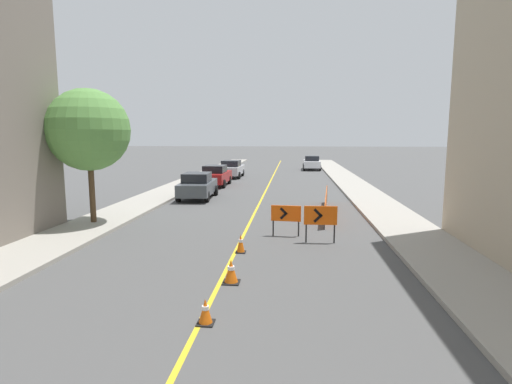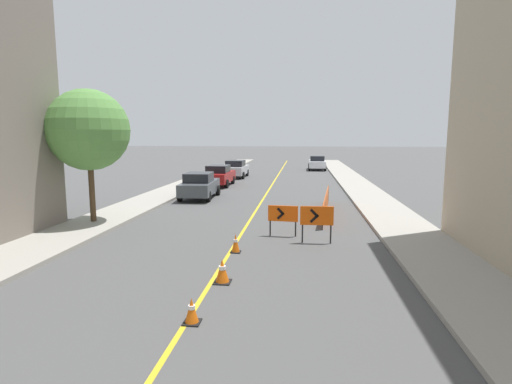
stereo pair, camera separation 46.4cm
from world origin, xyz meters
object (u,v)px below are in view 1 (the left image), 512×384
Objects in this scene: traffic_cone_fourth at (205,311)px; parked_car_curb_near at (198,186)px; parked_car_curb_mid at (215,176)px; arrow_barricade_secondary at (320,217)px; traffic_cone_farthest at (241,243)px; street_tree_left_near at (88,130)px; traffic_cone_fifth at (231,271)px; parked_car_curb_far at (232,169)px; arrow_barricade_primary at (286,215)px; parked_car_opposite_side at (312,163)px.

parked_car_curb_near reaches higher than traffic_cone_fourth.
arrow_barricade_secondary is at bearing -65.40° from parked_car_curb_mid.
street_tree_left_near is at bearing 153.10° from traffic_cone_farthest.
traffic_cone_fifth is 26.66m from parked_car_curb_far.
arrow_barricade_primary is 0.89× the size of arrow_barricade_secondary.
arrow_barricade_primary is 10.37m from parked_car_curb_near.
street_tree_left_near reaches higher than traffic_cone_farthest.
parked_car_curb_mid is 1.00× the size of parked_car_curb_far.
street_tree_left_near reaches higher than parked_car_opposite_side.
parked_car_curb_near and parked_car_curb_mid have the same top height.
traffic_cone_farthest is 3.12m from arrow_barricade_secondary.
traffic_cone_fourth is at bearing -78.72° from parked_car_curb_near.
parked_car_curb_mid reaches higher than traffic_cone_fourth.
traffic_cone_fourth is 0.85× the size of traffic_cone_fifth.
parked_car_curb_far is (-4.04, 26.34, 0.49)m from traffic_cone_fifth.
arrow_barricade_secondary is at bearing -91.30° from parked_car_opposite_side.
arrow_barricade_secondary is 17.30m from parked_car_curb_mid.
street_tree_left_near is (-6.93, 6.20, 3.73)m from traffic_cone_fifth.
traffic_cone_farthest is (-0.11, 2.74, -0.00)m from traffic_cone_fifth.
parked_car_curb_mid is at bearing 88.30° from parked_car_curb_near.
street_tree_left_near reaches higher than arrow_barricade_primary.
parked_car_opposite_side is at bearing 67.23° from parked_car_curb_near.
arrow_barricade_primary is (1.33, 5.06, 0.53)m from traffic_cone_fifth.
arrow_barricade_primary is at bearing 75.26° from traffic_cone_fifth.
parked_car_opposite_side reaches higher than traffic_cone_fifth.
traffic_cone_fourth is 2.32m from traffic_cone_fifth.
traffic_cone_fifth reaches higher than traffic_cone_farthest.
traffic_cone_fourth is 0.10× the size of street_tree_left_near.
parked_car_curb_mid is at bearing 100.50° from traffic_cone_fourth.
parked_car_curb_near is 8.73m from street_tree_left_near.
parked_car_curb_mid is 0.77× the size of street_tree_left_near.
arrow_barricade_primary is 0.27× the size of parked_car_curb_mid.
parked_car_curb_near is at bearing 123.60° from arrow_barricade_secondary.
traffic_cone_fifth is at bearing -79.56° from parked_car_curb_far.
traffic_cone_farthest is 0.14× the size of parked_car_curb_mid.
parked_car_curb_far is 0.78× the size of street_tree_left_near.
parked_car_curb_mid is at bearing 115.67° from arrow_barricade_primary.
parked_car_curb_far is at bearing 88.59° from parked_car_curb_mid.
traffic_cone_fifth is 0.15× the size of parked_car_opposite_side.
street_tree_left_near reaches higher than traffic_cone_fifth.
parked_car_curb_near is at bearing 70.32° from street_tree_left_near.
traffic_cone_fourth is 7.10m from arrow_barricade_secondary.
parked_car_curb_near reaches higher than arrow_barricade_secondary.
traffic_cone_fourth is at bearing -51.55° from street_tree_left_near.
arrow_barricade_primary is at bearing -68.24° from parked_car_curb_mid.
parked_car_curb_mid is 17.41m from parked_car_opposite_side.
street_tree_left_near is (-2.90, -20.14, 3.24)m from parked_car_curb_far.
street_tree_left_near is (-9.51, 2.01, 3.09)m from arrow_barricade_secondary.
traffic_cone_fourth is 0.12× the size of parked_car_curb_mid.
arrow_barricade_primary is 0.27× the size of parked_car_curb_near.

